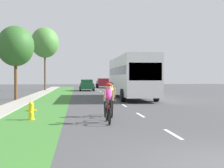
% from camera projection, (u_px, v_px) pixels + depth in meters
% --- Properties ---
extents(ground_plane, '(120.00, 120.00, 0.00)m').
position_uv_depth(ground_plane, '(113.00, 99.00, 26.12)').
color(ground_plane, '#424244').
extents(grass_verge, '(2.76, 70.00, 0.01)m').
position_uv_depth(grass_verge, '(53.00, 99.00, 25.58)').
color(grass_verge, '#38722D').
rests_on(grass_verge, ground_plane).
extents(sidewalk_concrete, '(1.40, 70.00, 0.10)m').
position_uv_depth(sidewalk_concrete, '(27.00, 100.00, 25.35)').
color(sidewalk_concrete, '#9E998E').
rests_on(sidewalk_concrete, ground_plane).
extents(lane_markings_center, '(0.12, 52.71, 0.01)m').
position_uv_depth(lane_markings_center, '(108.00, 96.00, 30.10)').
color(lane_markings_center, white).
rests_on(lane_markings_center, ground_plane).
extents(fire_hydrant_yellow, '(0.44, 0.38, 0.76)m').
position_uv_depth(fire_hydrant_yellow, '(31.00, 111.00, 13.20)').
color(fire_hydrant_yellow, yellow).
rests_on(fire_hydrant_yellow, ground_plane).
extents(cyclist_lead, '(0.42, 1.72, 1.58)m').
position_uv_depth(cyclist_lead, '(108.00, 102.00, 12.23)').
color(cyclist_lead, black).
rests_on(cyclist_lead, ground_plane).
extents(cyclist_trailing, '(0.42, 1.72, 1.58)m').
position_uv_depth(cyclist_trailing, '(110.00, 99.00, 14.31)').
color(cyclist_trailing, black).
rests_on(cyclist_trailing, ground_plane).
extents(bus_white, '(2.78, 11.60, 3.48)m').
position_uv_depth(bus_white, '(131.00, 75.00, 26.83)').
color(bus_white, silver).
rests_on(bus_white, ground_plane).
extents(sedan_dark_green, '(1.98, 4.30, 1.52)m').
position_uv_depth(sedan_dark_green, '(87.00, 85.00, 42.74)').
color(sedan_dark_green, '#194C2D').
rests_on(sedan_dark_green, ground_plane).
extents(pickup_maroon, '(2.22, 5.10, 1.64)m').
position_uv_depth(pickup_maroon, '(103.00, 83.00, 54.77)').
color(pickup_maroon, maroon).
rests_on(pickup_maroon, ground_plane).
extents(street_tree_near, '(2.92, 2.92, 5.89)m').
position_uv_depth(street_tree_near, '(15.00, 46.00, 25.03)').
color(street_tree_near, brown).
rests_on(street_tree_near, ground_plane).
extents(street_tree_far, '(3.80, 3.80, 8.70)m').
position_uv_depth(street_tree_far, '(45.00, 43.00, 43.34)').
color(street_tree_far, brown).
rests_on(street_tree_far, ground_plane).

